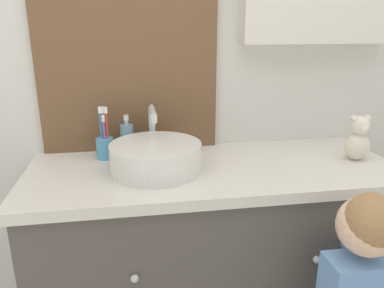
% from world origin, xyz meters
% --- Properties ---
extents(wall_back, '(3.20, 0.18, 2.50)m').
position_xyz_m(wall_back, '(0.02, 0.62, 1.29)').
color(wall_back, silver).
rests_on(wall_back, ground_plane).
extents(vanity_counter, '(1.26, 0.50, 0.86)m').
position_xyz_m(vanity_counter, '(0.00, 0.35, 0.43)').
color(vanity_counter, '#4C4742').
rests_on(vanity_counter, ground_plane).
extents(sink_basin, '(0.30, 0.35, 0.19)m').
position_xyz_m(sink_basin, '(-0.20, 0.35, 0.91)').
color(sink_basin, silver).
rests_on(sink_basin, vanity_counter).
extents(toothbrush_holder, '(0.06, 0.06, 0.19)m').
position_xyz_m(toothbrush_holder, '(-0.37, 0.49, 0.91)').
color(toothbrush_holder, '#4C93C6').
rests_on(toothbrush_holder, vanity_counter).
extents(soap_dispenser, '(0.05, 0.05, 0.15)m').
position_xyz_m(soap_dispenser, '(-0.29, 0.51, 0.92)').
color(soap_dispenser, '#6B93B2').
rests_on(soap_dispenser, vanity_counter).
extents(teddy_bear, '(0.09, 0.08, 0.16)m').
position_xyz_m(teddy_bear, '(0.52, 0.33, 0.93)').
color(teddy_bear, beige).
rests_on(teddy_bear, vanity_counter).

